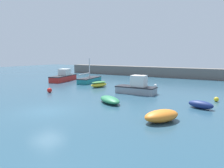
{
  "coord_description": "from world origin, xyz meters",
  "views": [
    {
      "loc": [
        13.23,
        -12.06,
        4.54
      ],
      "look_at": [
        0.03,
        10.22,
        1.0
      ],
      "focal_mm": 35.0,
      "sensor_mm": 36.0,
      "label": 1
    }
  ],
  "objects_px": {
    "motorboat_with_cabin": "(137,87)",
    "mooring_buoy_red": "(50,90)",
    "motorboat_grey_hull": "(64,77)",
    "rowboat_white_midwater": "(162,116)",
    "rowboat_with_red_cover": "(99,84)",
    "mooring_buoy_yellow": "(216,99)",
    "rowboat_blue_near": "(110,100)",
    "fishing_dinghy_green": "(201,105)",
    "sailboat_short_mast": "(90,80)",
    "mooring_buoy_white": "(155,85)"
  },
  "relations": [
    {
      "from": "motorboat_with_cabin",
      "to": "mooring_buoy_red",
      "type": "bearing_deg",
      "value": 26.13
    },
    {
      "from": "motorboat_grey_hull",
      "to": "rowboat_white_midwater",
      "type": "distance_m",
      "value": 25.48
    },
    {
      "from": "rowboat_with_red_cover",
      "to": "mooring_buoy_yellow",
      "type": "xyz_separation_m",
      "value": [
        15.03,
        -2.03,
        -0.17
      ]
    },
    {
      "from": "rowboat_blue_near",
      "to": "mooring_buoy_red",
      "type": "xyz_separation_m",
      "value": [
        -9.04,
        1.07,
        -0.02
      ]
    },
    {
      "from": "fishing_dinghy_green",
      "to": "mooring_buoy_yellow",
      "type": "xyz_separation_m",
      "value": [
        0.88,
        3.61,
        -0.1
      ]
    },
    {
      "from": "motorboat_grey_hull",
      "to": "sailboat_short_mast",
      "type": "distance_m",
      "value": 5.14
    },
    {
      "from": "motorboat_grey_hull",
      "to": "mooring_buoy_white",
      "type": "xyz_separation_m",
      "value": [
        15.82,
        1.41,
        -0.51
      ]
    },
    {
      "from": "mooring_buoy_red",
      "to": "motorboat_grey_hull",
      "type": "bearing_deg",
      "value": 124.72
    },
    {
      "from": "motorboat_grey_hull",
      "to": "rowboat_blue_near",
      "type": "relative_size",
      "value": 1.88
    },
    {
      "from": "mooring_buoy_white",
      "to": "mooring_buoy_yellow",
      "type": "xyz_separation_m",
      "value": [
        8.3,
        -6.16,
        0.02
      ]
    },
    {
      "from": "mooring_buoy_red",
      "to": "mooring_buoy_yellow",
      "type": "xyz_separation_m",
      "value": [
        17.59,
        4.67,
        -0.06
      ]
    },
    {
      "from": "fishing_dinghy_green",
      "to": "motorboat_grey_hull",
      "type": "bearing_deg",
      "value": -3.06
    },
    {
      "from": "rowboat_blue_near",
      "to": "mooring_buoy_yellow",
      "type": "bearing_deg",
      "value": 69.04
    },
    {
      "from": "fishing_dinghy_green",
      "to": "rowboat_blue_near",
      "type": "relative_size",
      "value": 0.68
    },
    {
      "from": "sailboat_short_mast",
      "to": "mooring_buoy_red",
      "type": "distance_m",
      "value": 10.01
    },
    {
      "from": "rowboat_white_midwater",
      "to": "rowboat_blue_near",
      "type": "distance_m",
      "value": 6.74
    },
    {
      "from": "rowboat_white_midwater",
      "to": "fishing_dinghy_green",
      "type": "bearing_deg",
      "value": 10.15
    },
    {
      "from": "rowboat_white_midwater",
      "to": "mooring_buoy_red",
      "type": "distance_m",
      "value": 15.59
    },
    {
      "from": "rowboat_white_midwater",
      "to": "rowboat_with_red_cover",
      "type": "height_order",
      "value": "rowboat_white_midwater"
    },
    {
      "from": "motorboat_grey_hull",
      "to": "mooring_buoy_yellow",
      "type": "xyz_separation_m",
      "value": [
        24.12,
        -4.75,
        -0.48
      ]
    },
    {
      "from": "sailboat_short_mast",
      "to": "rowboat_with_red_cover",
      "type": "relative_size",
      "value": 2.15
    },
    {
      "from": "motorboat_with_cabin",
      "to": "mooring_buoy_white",
      "type": "height_order",
      "value": "motorboat_with_cabin"
    },
    {
      "from": "sailboat_short_mast",
      "to": "rowboat_blue_near",
      "type": "xyz_separation_m",
      "value": [
        10.46,
        -10.98,
        -0.14
      ]
    },
    {
      "from": "fishing_dinghy_green",
      "to": "mooring_buoy_red",
      "type": "bearing_deg",
      "value": 20.35
    },
    {
      "from": "fishing_dinghy_green",
      "to": "mooring_buoy_white",
      "type": "xyz_separation_m",
      "value": [
        -7.42,
        9.77,
        -0.13
      ]
    },
    {
      "from": "fishing_dinghy_green",
      "to": "rowboat_blue_near",
      "type": "xyz_separation_m",
      "value": [
        -7.68,
        -2.13,
        -0.02
      ]
    },
    {
      "from": "mooring_buoy_white",
      "to": "rowboat_with_red_cover",
      "type": "bearing_deg",
      "value": -148.44
    },
    {
      "from": "sailboat_short_mast",
      "to": "mooring_buoy_yellow",
      "type": "height_order",
      "value": "sailboat_short_mast"
    },
    {
      "from": "rowboat_white_midwater",
      "to": "mooring_buoy_white",
      "type": "height_order",
      "value": "rowboat_white_midwater"
    },
    {
      "from": "motorboat_grey_hull",
      "to": "rowboat_white_midwater",
      "type": "xyz_separation_m",
      "value": [
        21.55,
        -13.59,
        -0.3
      ]
    },
    {
      "from": "motorboat_with_cabin",
      "to": "rowboat_white_midwater",
      "type": "bearing_deg",
      "value": 121.76
    },
    {
      "from": "motorboat_with_cabin",
      "to": "mooring_buoy_yellow",
      "type": "height_order",
      "value": "motorboat_with_cabin"
    },
    {
      "from": "motorboat_grey_hull",
      "to": "motorboat_with_cabin",
      "type": "height_order",
      "value": "motorboat_with_cabin"
    },
    {
      "from": "motorboat_with_cabin",
      "to": "fishing_dinghy_green",
      "type": "bearing_deg",
      "value": 152.29
    },
    {
      "from": "fishing_dinghy_green",
      "to": "rowboat_blue_near",
      "type": "height_order",
      "value": "fishing_dinghy_green"
    },
    {
      "from": "motorboat_grey_hull",
      "to": "rowboat_white_midwater",
      "type": "bearing_deg",
      "value": 44.7
    },
    {
      "from": "sailboat_short_mast",
      "to": "mooring_buoy_red",
      "type": "relative_size",
      "value": 10.77
    },
    {
      "from": "motorboat_with_cabin",
      "to": "rowboat_white_midwater",
      "type": "xyz_separation_m",
      "value": [
        5.86,
        -8.96,
        -0.32
      ]
    },
    {
      "from": "rowboat_with_red_cover",
      "to": "mooring_buoy_red",
      "type": "xyz_separation_m",
      "value": [
        -2.56,
        -6.69,
        -0.11
      ]
    },
    {
      "from": "rowboat_white_midwater",
      "to": "mooring_buoy_red",
      "type": "xyz_separation_m",
      "value": [
        -15.02,
        4.17,
        -0.12
      ]
    },
    {
      "from": "mooring_buoy_white",
      "to": "mooring_buoy_red",
      "type": "bearing_deg",
      "value": -130.63
    },
    {
      "from": "rowboat_with_red_cover",
      "to": "mooring_buoy_red",
      "type": "height_order",
      "value": "rowboat_with_red_cover"
    },
    {
      "from": "motorboat_with_cabin",
      "to": "rowboat_blue_near",
      "type": "height_order",
      "value": "motorboat_with_cabin"
    },
    {
      "from": "fishing_dinghy_green",
      "to": "rowboat_blue_near",
      "type": "distance_m",
      "value": 7.97
    },
    {
      "from": "motorboat_with_cabin",
      "to": "fishing_dinghy_green",
      "type": "relative_size",
      "value": 2.03
    },
    {
      "from": "fishing_dinghy_green",
      "to": "mooring_buoy_red",
      "type": "relative_size",
      "value": 4.0
    },
    {
      "from": "mooring_buoy_yellow",
      "to": "sailboat_short_mast",
      "type": "bearing_deg",
      "value": 164.59
    },
    {
      "from": "rowboat_with_red_cover",
      "to": "rowboat_blue_near",
      "type": "xyz_separation_m",
      "value": [
        6.47,
        -7.77,
        -0.1
      ]
    },
    {
      "from": "sailboat_short_mast",
      "to": "rowboat_with_red_cover",
      "type": "height_order",
      "value": "sailboat_short_mast"
    },
    {
      "from": "fishing_dinghy_green",
      "to": "mooring_buoy_yellow",
      "type": "relative_size",
      "value": 5.09
    }
  ]
}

